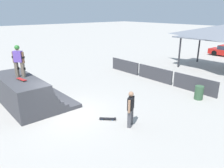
% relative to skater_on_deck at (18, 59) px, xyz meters
% --- Properties ---
extents(ground_plane, '(160.00, 160.00, 0.00)m').
position_rel_skater_on_deck_xyz_m(ground_plane, '(2.69, 1.24, -2.70)').
color(ground_plane, '#ADA8A0').
extents(quarter_pipe_ramp, '(4.75, 3.38, 1.68)m').
position_rel_skater_on_deck_xyz_m(quarter_pipe_ramp, '(0.13, 0.13, -1.96)').
color(quarter_pipe_ramp, '#424247').
rests_on(quarter_pipe_ramp, ground).
extents(skater_on_deck, '(0.69, 0.61, 1.78)m').
position_rel_skater_on_deck_xyz_m(skater_on_deck, '(0.00, 0.00, 0.00)').
color(skater_on_deck, '#6B6051').
rests_on(skater_on_deck, quarter_pipe_ramp).
extents(skateboard_on_deck, '(0.83, 0.32, 0.09)m').
position_rel_skater_on_deck_xyz_m(skateboard_on_deck, '(0.68, -0.19, -0.97)').
color(skateboard_on_deck, green).
rests_on(skateboard_on_deck, quarter_pipe_ramp).
extents(bystander_walking, '(0.45, 0.65, 1.72)m').
position_rel_skater_on_deck_xyz_m(bystander_walking, '(5.73, 2.96, -1.75)').
color(bystander_walking, '#4C4C51').
rests_on(bystander_walking, ground).
extents(skateboard_on_ground, '(0.73, 0.74, 0.09)m').
position_rel_skater_on_deck_xyz_m(skateboard_on_ground, '(4.60, 2.53, -2.64)').
color(skateboard_on_ground, blue).
rests_on(skateboard_on_ground, ground).
extents(barrier_fence, '(9.95, 0.12, 1.05)m').
position_rel_skater_on_deck_xyz_m(barrier_fence, '(1.86, 9.50, -2.18)').
color(barrier_fence, '#3D3D42').
rests_on(barrier_fence, ground).
extents(trash_bin, '(0.52, 0.52, 0.85)m').
position_rel_skater_on_deck_xyz_m(trash_bin, '(6.12, 8.50, -2.28)').
color(trash_bin, '#385B3D').
rests_on(trash_bin, ground).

